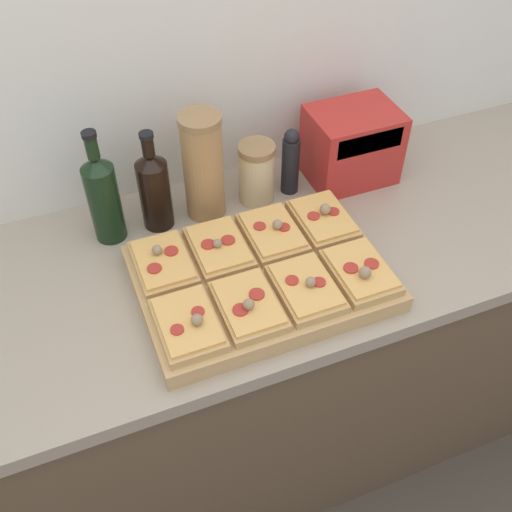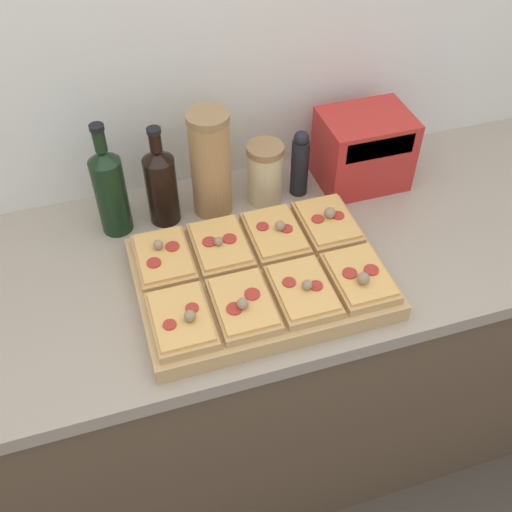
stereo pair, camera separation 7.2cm
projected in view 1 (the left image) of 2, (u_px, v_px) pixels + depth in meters
The scene contains 17 objects.
wall_back at pixel (171, 55), 1.40m from camera, with size 6.00×0.06×2.50m.
kitchen_counter at pixel (233, 368), 1.73m from camera, with size 2.63×0.67×0.90m.
cutting_board at pixel (261, 278), 1.34m from camera, with size 0.54×0.39×0.04m, color tan.
pizza_slice_back_left at pixel (163, 263), 1.33m from camera, with size 0.12×0.18×0.05m.
pizza_slice_back_midleft at pixel (219, 247), 1.36m from camera, with size 0.12×0.18×0.05m.
pizza_slice_back_midright at pixel (272, 233), 1.40m from camera, with size 0.12×0.18×0.05m.
pizza_slice_back_right at pixel (323, 219), 1.43m from camera, with size 0.12×0.18×0.05m.
pizza_slice_front_left at pixel (188, 324), 1.20m from camera, with size 0.12×0.18×0.05m.
pizza_slice_front_midleft at pixel (248, 305), 1.24m from camera, with size 0.12×0.18×0.05m.
pizza_slice_front_midright at pixel (306, 288), 1.27m from camera, with size 0.12×0.18×0.05m.
pizza_slice_front_right at pixel (361, 271), 1.31m from camera, with size 0.12×0.18×0.05m.
olive_oil_bottle at pixel (103, 196), 1.39m from camera, with size 0.08×0.08×0.30m.
wine_bottle at pixel (154, 189), 1.43m from camera, with size 0.08×0.08×0.27m.
grain_jar_tall at pixel (203, 166), 1.44m from camera, with size 0.10×0.10×0.28m.
grain_jar_short at pixel (257, 173), 1.51m from camera, with size 0.09×0.09×0.16m.
pepper_mill at pixel (291, 162), 1.53m from camera, with size 0.05×0.05×0.19m.
toaster_oven at pixel (352, 145), 1.57m from camera, with size 0.25×0.17×0.20m.
Camera 1 is at (-0.30, -0.63, 1.91)m, focal length 42.00 mm.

